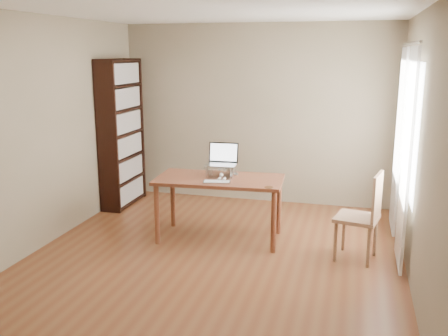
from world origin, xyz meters
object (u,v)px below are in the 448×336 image
Objects in this scene: desk at (219,185)px; cat at (225,171)px; keyboard at (217,182)px; chair at (365,213)px; laptop at (223,159)px; bookshelf at (122,133)px.

cat is at bearing 66.34° from desk.
chair is (1.63, 0.02, -0.23)m from keyboard.
cat is (0.04, -0.03, -0.13)m from laptop.
desk is 1.67m from chair.
cat is at bearing 77.01° from keyboard.
laptop is 0.14m from cat.
cat reaches higher than keyboard.
keyboard is (1.76, -1.22, -0.29)m from bookshelf.
laptop is at bearing 136.79° from cat.
desk is 4.64× the size of keyboard.
laptop is 1.74m from chair.
keyboard is at bearing -34.70° from bookshelf.
desk is 0.24m from keyboard.
bookshelf is 4.39× the size of cat.
cat is 1.67m from chair.
laptop reaches higher than desk.
cat is at bearing -41.62° from laptop.
desk is at bearing 86.61° from keyboard.
chair is (1.66, -0.35, -0.42)m from laptop.
laptop is 0.41m from keyboard.
desk is (1.73, -1.00, -0.39)m from bookshelf.
bookshelf is 6.42× the size of keyboard.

